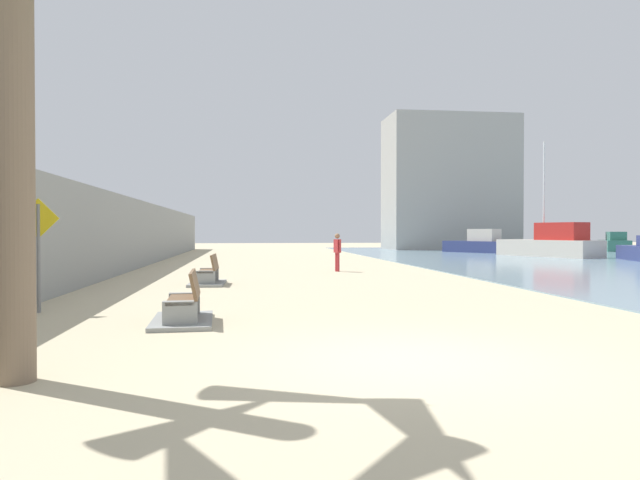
% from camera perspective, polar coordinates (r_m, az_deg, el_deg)
% --- Properties ---
extents(ground_plane, '(120.00, 120.00, 0.00)m').
position_cam_1_polar(ground_plane, '(25.70, -2.42, -2.99)').
color(ground_plane, '#C6B793').
extents(seawall, '(0.80, 64.00, 3.20)m').
position_cam_1_polar(seawall, '(26.10, -19.06, 0.53)').
color(seawall, gray).
rests_on(seawall, ground).
extents(bench_near, '(1.20, 2.15, 0.98)m').
position_cam_1_polar(bench_near, '(11.30, -13.21, -6.75)').
color(bench_near, gray).
rests_on(bench_near, ground).
extents(bench_far, '(1.17, 2.13, 0.98)m').
position_cam_1_polar(bench_far, '(19.17, -10.91, -3.62)').
color(bench_far, gray).
rests_on(bench_far, ground).
extents(person_walking, '(0.29, 0.49, 1.64)m').
position_cam_1_polar(person_walking, '(24.88, 1.71, -0.94)').
color(person_walking, '#B22D33').
rests_on(person_walking, ground).
extents(boat_far_left, '(4.66, 7.49, 7.78)m').
position_cam_1_polar(boat_far_left, '(41.83, 21.73, -0.36)').
color(boat_far_left, beige).
rests_on(boat_far_left, water_bay).
extents(boat_nearest, '(3.30, 4.55, 1.66)m').
position_cam_1_polar(boat_nearest, '(55.61, 26.95, -0.33)').
color(boat_nearest, '#337060').
rests_on(boat_nearest, water_bay).
extents(boat_mid_bay, '(4.38, 5.41, 1.87)m').
position_cam_1_polar(boat_mid_bay, '(48.05, 15.22, -0.37)').
color(boat_mid_bay, navy).
rests_on(boat_mid_bay, water_bay).
extents(pedestrian_sign, '(0.85, 0.08, 2.42)m').
position_cam_1_polar(pedestrian_sign, '(13.64, -25.90, -0.13)').
color(pedestrian_sign, slate).
rests_on(pedestrian_sign, ground).
extents(harbor_building, '(12.00, 6.00, 12.61)m').
position_cam_1_polar(harbor_building, '(57.12, 12.59, 5.44)').
color(harbor_building, '#9E9E99').
rests_on(harbor_building, ground).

